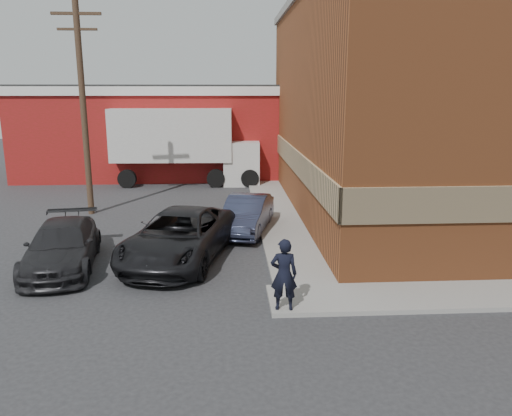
# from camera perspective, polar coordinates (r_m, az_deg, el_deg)

# --- Properties ---
(ground) EXTENTS (90.00, 90.00, 0.00)m
(ground) POSITION_cam_1_polar(r_m,az_deg,el_deg) (13.84, 3.24, -9.19)
(ground) COLOR #28282B
(ground) RESTS_ON ground
(brick_building) EXTENTS (14.25, 18.25, 9.36)m
(brick_building) POSITION_cam_1_polar(r_m,az_deg,el_deg) (23.91, 21.81, 10.93)
(brick_building) COLOR brown
(brick_building) RESTS_ON ground
(sidewalk_west) EXTENTS (1.80, 18.00, 0.12)m
(sidewalk_west) POSITION_cam_1_polar(r_m,az_deg,el_deg) (22.42, 2.14, -0.19)
(sidewalk_west) COLOR gray
(sidewalk_west) RESTS_ON ground
(warehouse) EXTENTS (16.30, 8.30, 5.60)m
(warehouse) POSITION_cam_1_polar(r_m,az_deg,el_deg) (33.09, -11.29, 8.76)
(warehouse) COLOR maroon
(warehouse) RESTS_ON ground
(utility_pole) EXTENTS (2.00, 0.26, 9.00)m
(utility_pole) POSITION_cam_1_polar(r_m,az_deg,el_deg) (22.51, -19.16, 11.21)
(utility_pole) COLOR #493424
(utility_pole) RESTS_ON ground
(man) EXTENTS (0.67, 0.47, 1.77)m
(man) POSITION_cam_1_polar(r_m,az_deg,el_deg) (12.02, 3.20, -7.59)
(man) COLOR black
(man) RESTS_ON sidewalk_south
(sedan) EXTENTS (2.45, 4.44, 1.39)m
(sedan) POSITION_cam_1_polar(r_m,az_deg,el_deg) (18.95, -1.10, -0.73)
(sedan) COLOR #2D324B
(sedan) RESTS_ON ground
(suv_a) EXTENTS (3.91, 6.14, 1.58)m
(suv_a) POSITION_cam_1_polar(r_m,az_deg,el_deg) (15.96, -8.76, -3.23)
(suv_a) COLOR black
(suv_a) RESTS_ON ground
(suv_b) EXTENTS (2.57, 4.98, 1.38)m
(suv_b) POSITION_cam_1_polar(r_m,az_deg,el_deg) (16.25, -21.27, -4.07)
(suv_b) COLOR #252427
(suv_b) RESTS_ON ground
(box_truck) EXTENTS (8.81, 2.92, 4.31)m
(box_truck) POSITION_cam_1_polar(r_m,az_deg,el_deg) (28.89, -7.81, 7.61)
(box_truck) COLOR silver
(box_truck) RESTS_ON ground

